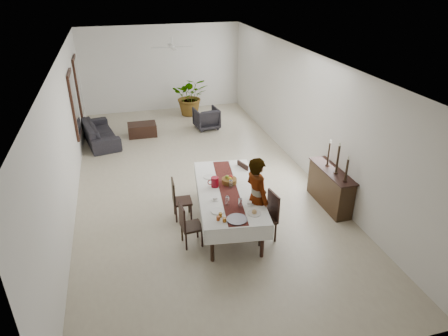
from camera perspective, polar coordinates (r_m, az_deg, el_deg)
The scene contains 88 objects.
floor at distance 10.75m, azimuth -4.14°, elevation -1.36°, with size 6.00×12.00×0.00m, color #BCB296.
ceiling at distance 9.66m, azimuth -4.78°, elevation 15.62°, with size 6.00×12.00×0.02m, color white.
wall_back at distance 15.80m, azimuth -8.82°, elevation 13.86°, with size 6.00×0.02×3.20m, color silver.
wall_front at distance 5.10m, azimuth 9.43°, elevation -16.38°, with size 6.00×0.02×3.20m, color silver.
wall_left at distance 10.02m, azimuth -21.56°, elevation 4.68°, with size 0.02×12.00×3.20m, color silver.
wall_right at distance 11.01m, azimuth 11.20°, elevation 7.98°, with size 0.02×12.00×3.20m, color silver.
dining_table_top at distance 8.50m, azimuth 0.64°, elevation -3.31°, with size 1.09×2.63×0.05m, color black.
table_leg_fl at distance 7.66m, azimuth -1.70°, elevation -10.86°, with size 0.08×0.08×0.77m, color black.
table_leg_fr at distance 7.79m, azimuth 5.49°, elevation -10.26°, with size 0.08×0.08×0.77m, color black.
table_leg_bl at distance 9.75m, azimuth -3.19°, elevation -1.92°, with size 0.08×0.08×0.77m, color black.
table_leg_br at distance 9.85m, azimuth 2.41°, elevation -1.58°, with size 0.08×0.08×0.77m, color black.
tablecloth_top at distance 8.49m, azimuth 0.65°, elevation -3.12°, with size 1.29×2.82×0.01m, color silver.
tablecloth_drape_left at distance 8.52m, azimuth -3.64°, elevation -4.31°, with size 0.01×2.82×0.33m, color white.
tablecloth_drape_right at distance 8.67m, azimuth 4.84°, elevation -3.74°, with size 0.01×2.82×0.33m, color white.
tablecloth_drape_near at distance 7.41m, azimuth 2.16°, elevation -9.57°, with size 1.29×0.01×0.33m, color white.
tablecloth_drape_far at distance 9.79m, azimuth -0.49°, elevation 0.15°, with size 1.29×0.01×0.33m, color silver.
table_runner at distance 8.48m, azimuth 0.65°, elevation -3.06°, with size 0.38×2.74×0.00m, color #5C1F1A.
red_pitcher at distance 8.54m, azimuth -1.32°, elevation -2.01°, with size 0.16×0.16×0.22m, color maroon.
pitcher_handle at distance 8.54m, azimuth -1.94°, elevation -2.05°, with size 0.13×0.13×0.02m, color #9B180B.
wine_glass_near at distance 7.85m, azimuth 2.32°, elevation -4.99°, with size 0.08×0.08×0.19m, color white.
wine_glass_mid at distance 7.91m, azimuth 0.46°, elevation -4.70°, with size 0.08×0.08×0.19m, color white.
wine_glass_far at distance 8.49m, azimuth 0.96°, elevation -2.33°, with size 0.08×0.08×0.19m, color white.
teacup_right at distance 7.96m, azimuth 3.65°, elevation -5.05°, with size 0.10×0.10×0.07m, color white.
saucer_right at distance 7.97m, azimuth 3.65°, elevation -5.21°, with size 0.16×0.16×0.01m, color white.
teacup_left at distance 8.11m, azimuth -1.28°, elevation -4.36°, with size 0.10×0.10×0.07m, color white.
saucer_left at distance 8.12m, azimuth -1.28°, elevation -4.52°, with size 0.16×0.16×0.01m, color white.
plate_near_right at distance 7.71m, azimuth 4.34°, elevation -6.46°, with size 0.26×0.26×0.02m, color silver.
bread_near_right at distance 7.69m, azimuth 4.35°, elevation -6.28°, with size 0.10×0.10×0.10m, color tan.
plate_near_left at distance 7.75m, azimuth -0.93°, elevation -6.18°, with size 0.26×0.26×0.02m, color silver.
plate_far_left at distance 8.97m, azimuth -2.10°, elevation -1.27°, with size 0.26×0.26×0.02m, color silver.
serving_tray at distance 7.52m, azimuth 1.86°, elevation -7.34°, with size 0.39×0.39×0.02m, color #3F3F44.
jam_jar_a at distance 7.44m, azimuth 0.06°, elevation -7.42°, with size 0.07×0.07×0.08m, color #9A5716.
jam_jar_b at distance 7.49m, azimuth -0.84°, elevation -7.20°, with size 0.07×0.07×0.08m, color #974016.
jam_jar_c at distance 7.58m, azimuth -0.52°, elevation -6.71°, with size 0.07×0.07×0.08m, color #9C5F16.
fruit_basket at distance 8.70m, azimuth 0.76°, elevation -1.85°, with size 0.33×0.33×0.11m, color brown.
fruit_red at distance 8.69m, azimuth 0.95°, elevation -1.29°, with size 0.10×0.10×0.10m, color maroon.
fruit_green at distance 8.69m, azimuth 0.44°, elevation -1.29°, with size 0.09×0.09×0.09m, color olive.
fruit_yellow at distance 8.61m, azimuth 0.81°, elevation -1.55°, with size 0.09×0.09×0.09m, color gold.
chair_right_near_seat at distance 8.21m, azimuth 5.71°, elevation -7.39°, with size 0.44×0.44×0.05m, color black.
chair_right_near_leg_fl at distance 8.30m, azimuth 7.35°, elevation -9.13°, with size 0.04×0.04×0.44m, color black.
chair_right_near_leg_fr at distance 8.56m, azimuth 6.13°, elevation -7.84°, with size 0.04×0.04×0.44m, color black.
chair_right_near_leg_bl at distance 8.15m, azimuth 5.12°, elevation -9.76°, with size 0.04×0.04×0.44m, color black.
chair_right_near_leg_br at distance 8.41m, azimuth 3.95°, elevation -8.43°, with size 0.04×0.04×0.44m, color black.
chair_right_near_back at distance 8.14m, azimuth 7.06°, elevation -5.30°, with size 0.44×0.04×0.56m, color black.
chair_right_far_seat at distance 9.50m, azimuth 1.73°, elevation -2.44°, with size 0.40×0.40×0.05m, color black.
chair_right_far_leg_fl at distance 9.58m, azimuth 3.09°, elevation -3.73°, with size 0.04×0.04×0.40m, color black.
chair_right_far_leg_fr at distance 9.81m, azimuth 1.95°, elevation -2.92°, with size 0.04×0.04×0.40m, color black.
chair_right_far_leg_bl at distance 9.41m, azimuth 1.46°, elevation -4.30°, with size 0.04×0.04×0.40m, color black.
chair_right_far_leg_br at distance 9.65m, azimuth 0.35°, elevation -3.45°, with size 0.04×0.04×0.40m, color black.
chair_right_far_back at distance 9.46m, azimuth 2.66°, elevation -0.69°, with size 0.40×0.04×0.51m, color black.
chair_left_near_seat at distance 8.09m, azimuth -4.65°, elevation -8.32°, with size 0.40×0.40×0.05m, color black.
chair_left_near_leg_fl at distance 8.31m, azimuth -6.01°, elevation -9.17°, with size 0.04×0.04×0.40m, color black.
chair_left_near_leg_fr at distance 8.06m, azimuth -5.41°, elevation -10.46°, with size 0.04×0.04×0.40m, color black.
chair_left_near_leg_bl at distance 8.38m, azimuth -3.82°, elevation -8.74°, with size 0.04×0.04×0.40m, color black.
chair_left_near_leg_br at distance 8.12m, azimuth -3.14°, elevation -10.01°, with size 0.04×0.04×0.40m, color black.
chair_left_near_back at distance 7.90m, azimuth -6.01°, elevation -6.95°, with size 0.40×0.04×0.51m, color black.
chair_left_far_seat at distance 8.91m, azimuth -5.97°, elevation -4.74°, with size 0.40×0.40×0.05m, color black.
chair_left_far_leg_fl at distance 9.15m, azimuth -7.07°, elevation -5.51°, with size 0.04×0.04×0.40m, color black.
chair_left_far_leg_fr at distance 8.88m, azimuth -6.83°, elevation -6.62°, with size 0.04×0.04×0.40m, color black.
chair_left_far_leg_bl at distance 9.18m, azimuth -5.02°, elevation -5.28°, with size 0.04×0.04×0.40m, color black.
chair_left_far_leg_br at distance 8.90m, azimuth -4.71°, elevation -6.39°, with size 0.04×0.04×0.40m, color black.
chair_left_far_back at distance 8.75m, azimuth -7.25°, elevation -3.33°, with size 0.40×0.04×0.51m, color black.
woman at distance 8.08m, azimuth 4.67°, elevation -4.32°, with size 0.65×0.43×1.80m, color gray.
sideboard_body at distance 9.64m, azimuth 14.91°, elevation -2.82°, with size 0.39×1.48×0.89m, color black.
sideboard_top at distance 9.43m, azimuth 15.23°, elevation -0.40°, with size 0.43×1.53×0.03m, color black.
candlestick_near_base at distance 9.01m, azimuth 16.90°, elevation -1.74°, with size 0.10×0.10×0.03m, color black.
candlestick_near_shaft at distance 8.89m, azimuth 17.12°, elevation -0.27°, with size 0.05×0.05×0.49m, color black.
candlestick_near_candle at distance 8.77m, azimuth 17.37°, elevation 1.39°, with size 0.04×0.04×0.08m, color beige.
candlestick_mid_base at distance 9.30m, azimuth 15.69°, elevation -0.63°, with size 0.10×0.10×0.03m, color black.
candlestick_mid_shaft at distance 9.16m, azimuth 15.94°, elevation 1.22°, with size 0.05×0.05×0.64m, color black.
candlestick_mid_candle at distance 9.02m, azimuth 16.23°, elevation 3.28°, with size 0.04×0.04×0.08m, color beige.
candlestick_far_base at distance 9.60m, azimuth 14.55°, elevation 0.41°, with size 0.10×0.10×0.03m, color black.
candlestick_far_shaft at distance 9.48m, azimuth 14.74°, elevation 1.95°, with size 0.05×0.05×0.54m, color black.
candlestick_far_candle at distance 9.36m, azimuth 14.96°, elevation 3.67°, with size 0.04×0.04×0.08m, color beige.
sofa at distance 13.42m, azimuth -17.31°, elevation 4.88°, with size 2.21×0.86×0.65m, color #262328.
armchair at distance 13.94m, azimuth -2.52°, elevation 7.10°, with size 0.78×0.80×0.73m, color #272429.
coffee_table at distance 13.63m, azimuth -11.60°, elevation 5.39°, with size 0.92×0.62×0.41m, color black.
potted_plant at distance 15.26m, azimuth -4.78°, elevation 10.22°, with size 1.31×1.13×1.45m, color #265B24.
mirror_frame_near at distance 12.09m, azimuth -20.61°, elevation 8.46°, with size 0.06×1.05×1.85m, color black.
mirror_glass_near at distance 12.09m, azimuth -20.45°, elevation 8.49°, with size 0.01×0.90×1.70m, color silver.
mirror_frame_far at distance 14.11m, azimuth -20.12°, elevation 11.01°, with size 0.06×1.05×1.85m, color black.
mirror_glass_far at distance 14.10m, azimuth -19.97°, elevation 11.03°, with size 0.01×0.90×1.70m, color silver.
fan_rod at distance 12.59m, azimuth -7.49°, elevation 17.64°, with size 0.04×0.04×0.20m, color silver.
fan_hub at distance 12.63m, azimuth -7.43°, elevation 16.75°, with size 0.16×0.16×0.08m, color white.
fan_blade_n at distance 12.97m, azimuth -7.68°, elevation 17.00°, with size 0.10×0.55×0.01m, color silver.
fan_blade_s at distance 12.29m, azimuth -7.18°, elevation 16.49°, with size 0.10×0.55×0.01m, color white.
fan_blade_e at distance 12.68m, azimuth -5.80°, elevation 16.87°, with size 0.55×0.10×0.01m, color silver.
fan_blade_w at distance 12.58m, azimuth -9.08°, elevation 16.61°, with size 0.55×0.10×0.01m, color silver.
Camera 1 is at (-1.74, -9.32, 5.06)m, focal length 32.00 mm.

